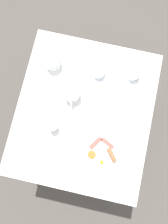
# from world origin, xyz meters

# --- Properties ---
(ground_plane) EXTENTS (8.00, 8.00, 0.00)m
(ground_plane) POSITION_xyz_m (0.00, 0.00, 0.00)
(ground_plane) COLOR #4C4742
(table) EXTENTS (0.99, 1.13, 0.75)m
(table) POSITION_xyz_m (0.00, 0.00, 0.68)
(table) COLOR white
(table) RESTS_ON ground_plane
(breakfast_plate) EXTENTS (0.28, 0.28, 0.04)m
(breakfast_plate) POSITION_xyz_m (-0.19, 0.25, 0.76)
(breakfast_plate) COLOR white
(breakfast_plate) RESTS_ON table
(teapot_near) EXTENTS (0.20, 0.12, 0.12)m
(teapot_near) POSITION_xyz_m (0.31, -0.31, 0.80)
(teapot_near) COLOR white
(teapot_near) RESTS_ON table
(teapot_far) EXTENTS (0.12, 0.20, 0.12)m
(teapot_far) POSITION_xyz_m (0.11, -0.10, 0.80)
(teapot_far) COLOR white
(teapot_far) RESTS_ON table
(teacup_with_saucer_left) EXTENTS (0.15, 0.15, 0.07)m
(teacup_with_saucer_left) POSITION_xyz_m (-0.04, -0.31, 0.78)
(teacup_with_saucer_left) COLOR white
(teacup_with_saucer_left) RESTS_ON table
(teacup_with_saucer_right) EXTENTS (0.15, 0.15, 0.07)m
(teacup_with_saucer_right) POSITION_xyz_m (-0.30, -0.35, 0.78)
(teacup_with_saucer_right) COLOR white
(teacup_with_saucer_right) RESTS_ON table
(water_glass_tall) EXTENTS (0.07, 0.07, 0.09)m
(water_glass_tall) POSITION_xyz_m (0.19, 0.15, 0.80)
(water_glass_tall) COLOR white
(water_glass_tall) RESTS_ON table
(napkin_folded) EXTENTS (0.20, 0.18, 0.01)m
(napkin_folded) POSITION_xyz_m (-0.25, -0.12, 0.76)
(napkin_folded) COLOR white
(napkin_folded) RESTS_ON table
(fork_by_plate) EXTENTS (0.14, 0.13, 0.00)m
(fork_by_plate) POSITION_xyz_m (0.25, 0.43, 0.76)
(fork_by_plate) COLOR silver
(fork_by_plate) RESTS_ON table
(knife_by_plate) EXTENTS (0.20, 0.03, 0.00)m
(knife_by_plate) POSITION_xyz_m (0.04, 0.41, 0.76)
(knife_by_plate) COLOR silver
(knife_by_plate) RESTS_ON table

